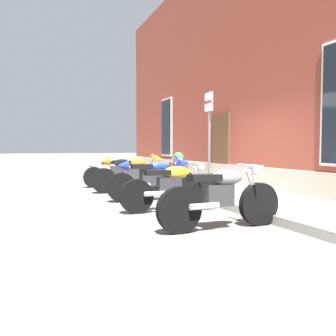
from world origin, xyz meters
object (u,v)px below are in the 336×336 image
at_px(motorcycle_orange_sport, 135,171).
at_px(parking_sign, 209,127).
at_px(motorcycle_yellow_naked, 172,187).
at_px(motorcycle_blue_sport, 157,176).
at_px(barrel_planter, 178,168).
at_px(motorcycle_black_naked, 120,172).
at_px(motorcycle_grey_naked, 222,197).

relative_size(motorcycle_orange_sport, parking_sign, 0.90).
xyz_separation_m(motorcycle_orange_sport, motorcycle_yellow_naked, (3.12, -0.15, -0.10)).
distance_m(motorcycle_orange_sport, motorcycle_yellow_naked, 3.13).
xyz_separation_m(motorcycle_blue_sport, barrel_planter, (-3.69, 2.04, -0.04)).
bearing_deg(parking_sign, motorcycle_black_naked, -154.30).
bearing_deg(motorcycle_yellow_naked, motorcycle_grey_naked, 4.03).
relative_size(motorcycle_yellow_naked, barrel_planter, 2.22).
relative_size(parking_sign, barrel_planter, 2.66).
relative_size(motorcycle_black_naked, motorcycle_grey_naked, 1.04).
distance_m(motorcycle_black_naked, barrel_planter, 2.23).
height_order(motorcycle_blue_sport, motorcycle_grey_naked, motorcycle_blue_sport).
relative_size(motorcycle_black_naked, motorcycle_orange_sport, 0.99).
bearing_deg(motorcycle_grey_naked, motorcycle_orange_sport, 179.67).
bearing_deg(barrel_planter, motorcycle_grey_naked, -17.18).
height_order(motorcycle_yellow_naked, motorcycle_grey_naked, motorcycle_grey_naked).
relative_size(motorcycle_blue_sport, parking_sign, 0.89).
height_order(motorcycle_yellow_naked, barrel_planter, barrel_planter).
height_order(parking_sign, barrel_planter, parking_sign).
distance_m(motorcycle_blue_sport, parking_sign, 1.78).
xyz_separation_m(motorcycle_black_naked, motorcycle_yellow_naked, (4.61, -0.07, 0.00)).
distance_m(motorcycle_blue_sport, motorcycle_yellow_naked, 1.47).
distance_m(motorcycle_black_naked, motorcycle_yellow_naked, 4.61).
bearing_deg(barrel_planter, motorcycle_yellow_naked, -23.52).
bearing_deg(parking_sign, barrel_planter, 169.28).
height_order(motorcycle_blue_sport, barrel_planter, barrel_planter).
bearing_deg(motorcycle_grey_naked, motorcycle_black_naked, -179.56).
height_order(motorcycle_black_naked, parking_sign, parking_sign).
bearing_deg(parking_sign, motorcycle_orange_sport, -138.61).
height_order(motorcycle_orange_sport, motorcycle_yellow_naked, motorcycle_orange_sport).
relative_size(motorcycle_black_naked, motorcycle_yellow_naked, 1.06).
relative_size(motorcycle_orange_sport, barrel_planter, 2.39).
xyz_separation_m(motorcycle_orange_sport, parking_sign, (1.59, 1.40, 1.14)).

